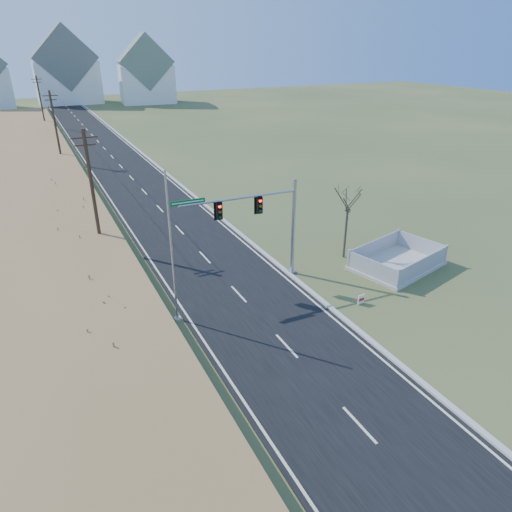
% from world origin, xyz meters
% --- Properties ---
extents(ground, '(260.00, 260.00, 0.00)m').
position_xyz_m(ground, '(0.00, 0.00, 0.00)').
color(ground, '#414F26').
rests_on(ground, ground).
extents(road, '(8.00, 180.00, 0.06)m').
position_xyz_m(road, '(0.00, 50.00, 0.03)').
color(road, black).
rests_on(road, ground).
extents(curb, '(0.30, 180.00, 0.18)m').
position_xyz_m(curb, '(4.15, 50.00, 0.09)').
color(curb, '#B2AFA8').
rests_on(curb, ground).
extents(utility_pole_near, '(1.80, 0.26, 9.00)m').
position_xyz_m(utility_pole_near, '(-6.50, 15.00, 4.68)').
color(utility_pole_near, '#422D1E').
rests_on(utility_pole_near, ground).
extents(utility_pole_mid, '(1.80, 0.26, 9.00)m').
position_xyz_m(utility_pole_mid, '(-6.50, 45.00, 4.68)').
color(utility_pole_mid, '#422D1E').
rests_on(utility_pole_mid, ground).
extents(utility_pole_far, '(1.80, 0.26, 9.00)m').
position_xyz_m(utility_pole_far, '(-6.50, 75.00, 4.68)').
color(utility_pole_far, '#422D1E').
rests_on(utility_pole_far, ground).
extents(condo_n, '(15.27, 10.20, 18.54)m').
position_xyz_m(condo_n, '(2.00, 112.00, 7.61)').
color(condo_n, white).
rests_on(condo_n, ground).
extents(condo_ne, '(14.12, 10.51, 16.52)m').
position_xyz_m(condo_ne, '(20.00, 104.00, 6.84)').
color(condo_ne, white).
rests_on(condo_ne, ground).
extents(traffic_signal_mast, '(8.28, 0.66, 6.59)m').
position_xyz_m(traffic_signal_mast, '(2.66, 5.22, 4.11)').
color(traffic_signal_mast, '#9EA0A5').
rests_on(traffic_signal_mast, ground).
extents(fence_enclosure, '(7.00, 5.58, 1.41)m').
position_xyz_m(fence_enclosure, '(11.58, 2.66, 0.28)').
color(fence_enclosure, '#B7B5AD').
rests_on(fence_enclosure, ground).
extents(open_sign, '(0.49, 0.09, 0.61)m').
position_xyz_m(open_sign, '(6.15, -0.27, 0.32)').
color(open_sign, white).
rests_on(open_sign, ground).
extents(flagpole, '(0.39, 0.39, 8.69)m').
position_xyz_m(flagpole, '(-4.30, 2.95, 3.47)').
color(flagpole, '#B7B5AD').
rests_on(flagpole, ground).
extents(bare_tree, '(2.12, 2.12, 5.62)m').
position_xyz_m(bare_tree, '(9.21, 5.63, 4.53)').
color(bare_tree, '#4C3F33').
rests_on(bare_tree, ground).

